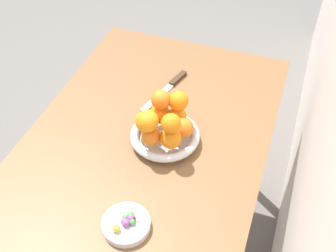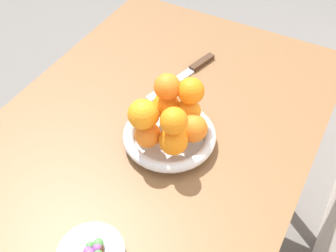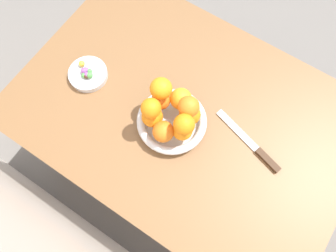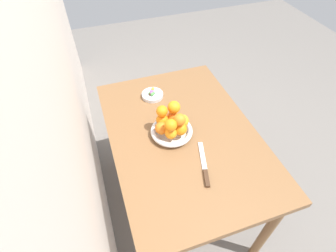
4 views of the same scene
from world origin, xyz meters
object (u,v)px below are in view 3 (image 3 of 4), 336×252
(orange_8, at_px, (161,89))
(knife, at_px, (253,146))
(candy_ball_3, at_px, (82,64))
(orange_1, at_px, (161,100))
(candy_dish, at_px, (88,74))
(orange_2, at_px, (152,117))
(candy_ball_4, at_px, (90,75))
(candy_ball_0, at_px, (87,75))
(dining_table, at_px, (184,121))
(candy_ball_7, at_px, (86,76))
(orange_0, at_px, (181,99))
(orange_9, at_px, (151,108))
(candy_ball_5, at_px, (84,71))
(candy_ball_1, at_px, (86,70))
(orange_3, at_px, (163,132))
(orange_4, at_px, (182,130))
(candy_ball_2, at_px, (90,71))
(fruit_bowl, at_px, (172,122))
(orange_6, at_px, (184,124))
(candy_ball_6, at_px, (84,75))
(orange_7, at_px, (189,107))
(orange_5, at_px, (190,114))

(orange_8, relative_size, knife, 0.26)
(orange_8, bearing_deg, candy_ball_3, 5.25)
(orange_1, bearing_deg, candy_dish, 6.81)
(orange_2, xyz_separation_m, candy_ball_4, (0.26, -0.02, -0.04))
(orange_1, height_order, candy_ball_0, orange_1)
(orange_1, bearing_deg, dining_table, -153.27)
(candy_ball_3, distance_m, candy_ball_7, 0.05)
(orange_0, xyz_separation_m, knife, (-0.26, -0.02, -0.07))
(orange_9, xyz_separation_m, knife, (-0.30, -0.11, -0.13))
(candy_ball_7, bearing_deg, dining_table, -165.90)
(orange_8, height_order, candy_ball_5, orange_8)
(candy_ball_1, bearing_deg, candy_ball_5, 65.56)
(candy_ball_0, bearing_deg, candy_ball_4, -155.57)
(knife, bearing_deg, orange_3, 28.65)
(orange_4, relative_size, candy_ball_2, 3.70)
(candy_ball_7, bearing_deg, fruit_bowl, -175.78)
(orange_6, bearing_deg, candy_ball_6, 0.16)
(orange_6, relative_size, candy_ball_0, 3.13)
(candy_ball_2, bearing_deg, orange_8, -172.45)
(orange_4, height_order, candy_ball_6, orange_4)
(orange_6, xyz_separation_m, orange_9, (0.10, 0.01, 0.00))
(orange_7, distance_m, candy_ball_2, 0.38)
(orange_1, bearing_deg, candy_ball_5, 7.55)
(fruit_bowl, distance_m, orange_5, 0.07)
(candy_ball_3, bearing_deg, orange_8, -174.75)
(orange_0, distance_m, knife, 0.27)
(orange_2, relative_size, candy_ball_2, 3.93)
(candy_ball_2, height_order, candy_ball_6, same)
(orange_0, xyz_separation_m, candy_ball_7, (0.31, 0.08, -0.04))
(orange_7, bearing_deg, orange_9, 35.60)
(orange_9, bearing_deg, knife, -159.38)
(orange_5, bearing_deg, orange_7, 51.36)
(orange_8, bearing_deg, candy_ball_7, 12.10)
(candy_ball_1, xyz_separation_m, candy_ball_4, (-0.02, 0.01, 0.00))
(orange_9, relative_size, knife, 0.23)
(candy_ball_6, bearing_deg, candy_ball_1, -72.22)
(orange_1, height_order, orange_7, orange_7)
(orange_9, bearing_deg, dining_table, -122.99)
(orange_4, bearing_deg, orange_9, 7.93)
(candy_ball_4, bearing_deg, orange_2, 175.65)
(candy_ball_1, distance_m, candy_ball_3, 0.03)
(candy_ball_1, height_order, candy_ball_5, candy_ball_5)
(fruit_bowl, xyz_separation_m, candy_ball_7, (0.32, 0.02, 0.01))
(candy_ball_7, bearing_deg, orange_6, 179.85)
(orange_3, xyz_separation_m, orange_7, (-0.03, -0.08, 0.06))
(orange_1, height_order, orange_3, orange_3)
(orange_8, xyz_separation_m, candy_ball_4, (0.25, 0.05, -0.10))
(candy_ball_3, bearing_deg, fruit_bowl, 179.29)
(orange_0, bearing_deg, candy_ball_6, 14.84)
(candy_dish, height_order, orange_4, orange_4)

